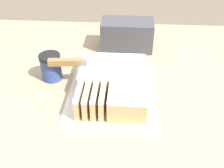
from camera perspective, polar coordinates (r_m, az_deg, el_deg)
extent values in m
cube|color=tan|center=(1.27, 1.19, -16.52)|extent=(1.40, 1.10, 0.89)
cube|color=white|center=(0.90, 0.00, -2.07)|extent=(0.30, 0.37, 0.01)
cube|color=tan|center=(0.93, 0.25, 1.97)|extent=(0.23, 0.18, 0.07)
cube|color=white|center=(0.91, 0.26, 3.92)|extent=(0.23, 0.18, 0.01)
cube|color=tan|center=(0.81, 3.35, -4.04)|extent=(0.12, 0.12, 0.07)
cube|color=white|center=(0.79, 3.44, -1.95)|extent=(0.12, 0.12, 0.01)
cube|color=tan|center=(0.82, -7.17, -3.74)|extent=(0.02, 0.11, 0.07)
cube|color=white|center=(0.80, -7.37, -1.67)|extent=(0.02, 0.11, 0.01)
cube|color=tan|center=(0.82, -5.47, -3.83)|extent=(0.02, 0.11, 0.07)
cube|color=white|center=(0.79, -5.63, -1.75)|extent=(0.02, 0.11, 0.01)
cube|color=tan|center=(0.81, -3.76, -3.92)|extent=(0.02, 0.11, 0.07)
cube|color=white|center=(0.79, -3.87, -1.84)|extent=(0.02, 0.11, 0.01)
cube|color=tan|center=(0.81, -2.04, -4.00)|extent=(0.02, 0.11, 0.07)
cube|color=white|center=(0.79, -2.09, -1.92)|extent=(0.02, 0.11, 0.01)
cube|color=silver|center=(0.91, 1.16, 4.40)|extent=(0.24, 0.04, 0.00)
cube|color=slate|center=(0.91, -5.98, 4.63)|extent=(0.02, 0.03, 0.02)
cube|color=olive|center=(0.92, -10.10, 4.71)|extent=(0.12, 0.03, 0.02)
cylinder|color=#334C8C|center=(0.98, -13.09, 3.36)|extent=(0.07, 0.07, 0.09)
cylinder|color=black|center=(0.96, -13.50, 5.85)|extent=(0.08, 0.08, 0.01)
cube|color=#47474C|center=(1.16, 3.28, 10.66)|extent=(0.22, 0.12, 0.13)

